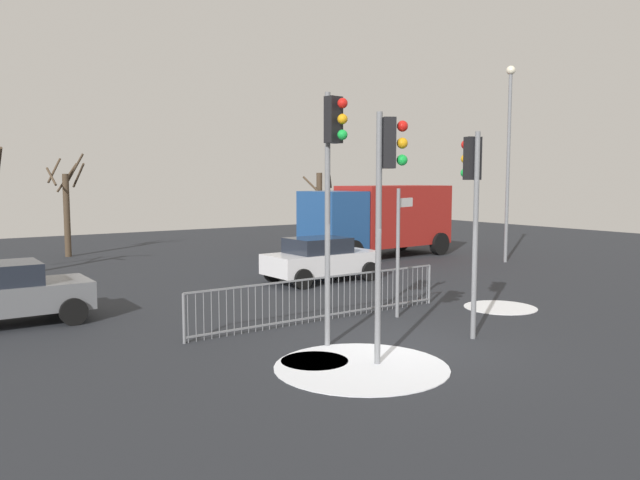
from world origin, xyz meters
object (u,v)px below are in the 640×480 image
(traffic_light_rear_right, at_px, (472,188))
(car_grey_far, at_px, (1,293))
(bare_tree_centre, at_px, (319,204))
(car_white_mid, at_px, (320,259))
(direction_sign_post, at_px, (399,246))
(traffic_light_rear_left, at_px, (332,163))
(traffic_light_foreground_right, at_px, (387,181))
(delivery_truck, at_px, (379,217))
(street_lamp, at_px, (509,146))
(bare_tree_right, at_px, (67,207))

(traffic_light_rear_right, bearing_deg, car_grey_far, 152.38)
(bare_tree_centre, bearing_deg, car_grey_far, -144.06)
(traffic_light_rear_right, relative_size, car_white_mid, 1.14)
(direction_sign_post, xyz_separation_m, car_grey_far, (-8.23, 4.49, -1.01))
(traffic_light_rear_left, bearing_deg, car_grey_far, -56.73)
(direction_sign_post, relative_size, car_white_mid, 0.82)
(car_white_mid, bearing_deg, traffic_light_foreground_right, -119.09)
(traffic_light_rear_right, xyz_separation_m, bare_tree_centre, (9.65, 19.76, -1.21))
(delivery_truck, relative_size, bare_tree_centre, 1.93)
(car_white_mid, distance_m, street_lamp, 9.83)
(traffic_light_rear_right, bearing_deg, bare_tree_right, 113.49)
(traffic_light_foreground_right, distance_m, traffic_light_rear_left, 1.53)
(direction_sign_post, bearing_deg, bare_tree_right, 81.94)
(traffic_light_rear_left, height_order, bare_tree_centre, traffic_light_rear_left)
(traffic_light_rear_right, xyz_separation_m, direction_sign_post, (0.07, 2.36, -1.44))
(traffic_light_foreground_right, distance_m, car_grey_far, 9.45)
(street_lamp, bearing_deg, bare_tree_centre, 93.89)
(car_grey_far, xyz_separation_m, bare_tree_centre, (17.81, 12.91, 1.24))
(car_grey_far, distance_m, street_lamp, 19.07)
(traffic_light_foreground_right, relative_size, traffic_light_rear_right, 1.05)
(traffic_light_foreground_right, xyz_separation_m, bare_tree_centre, (12.44, 20.24, -1.36))
(car_grey_far, relative_size, bare_tree_right, 0.84)
(traffic_light_rear_right, xyz_separation_m, bare_tree_right, (-3.84, 19.64, -1.03))
(car_grey_far, bearing_deg, car_white_mid, 6.22)
(direction_sign_post, distance_m, delivery_truck, 11.90)
(traffic_light_foreground_right, xyz_separation_m, direction_sign_post, (2.86, 2.84, -1.59))
(traffic_light_rear_right, xyz_separation_m, street_lamp, (10.49, 7.51, 1.52))
(car_grey_far, xyz_separation_m, street_lamp, (18.64, 0.65, 3.96))
(traffic_light_rear_right, bearing_deg, traffic_light_rear_left, 173.59)
(direction_sign_post, bearing_deg, street_lamp, 5.49)
(traffic_light_rear_right, bearing_deg, delivery_truck, 70.59)
(traffic_light_foreground_right, relative_size, traffic_light_rear_left, 0.90)
(traffic_light_foreground_right, distance_m, street_lamp, 15.55)
(street_lamp, bearing_deg, traffic_light_rear_right, -144.40)
(traffic_light_rear_right, height_order, car_white_mid, traffic_light_rear_right)
(direction_sign_post, distance_m, street_lamp, 11.99)
(traffic_light_foreground_right, relative_size, delivery_truck, 0.64)
(traffic_light_foreground_right, xyz_separation_m, bare_tree_right, (-1.05, 20.12, -1.18))
(car_white_mid, relative_size, street_lamp, 0.49)
(bare_tree_centre, bearing_deg, direction_sign_post, -118.84)
(delivery_truck, bearing_deg, bare_tree_right, -39.40)
(traffic_light_rear_right, distance_m, delivery_truck, 13.97)
(traffic_light_rear_right, height_order, delivery_truck, traffic_light_rear_right)
(car_white_mid, xyz_separation_m, bare_tree_centre, (8.16, 11.93, 1.24))
(direction_sign_post, xyz_separation_m, delivery_truck, (7.26, 9.44, -0.03))
(traffic_light_rear_left, bearing_deg, direction_sign_post, -164.03)
(car_grey_far, relative_size, delivery_truck, 0.53)
(traffic_light_rear_left, relative_size, direction_sign_post, 1.61)
(traffic_light_foreground_right, height_order, bare_tree_right, traffic_light_foreground_right)
(street_lamp, bearing_deg, direction_sign_post, -153.70)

